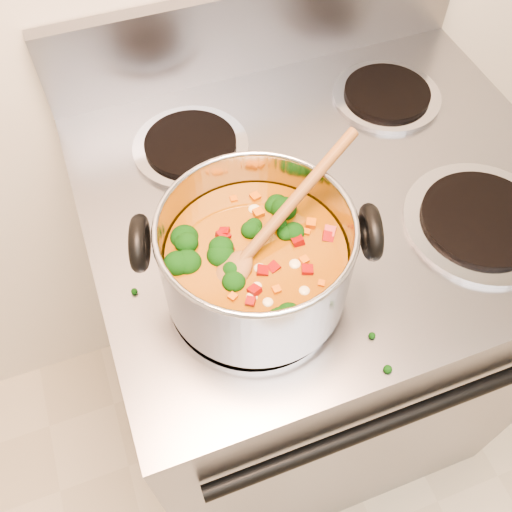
% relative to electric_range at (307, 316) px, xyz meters
% --- Properties ---
extents(electric_range, '(0.79, 0.71, 1.08)m').
position_rel_electric_range_xyz_m(electric_range, '(0.00, 0.00, 0.00)').
color(electric_range, gray).
rests_on(electric_range, ground).
extents(stockpot, '(0.32, 0.25, 0.15)m').
position_rel_electric_range_xyz_m(stockpot, '(-0.18, -0.15, 0.53)').
color(stockpot, '#AAA9B2').
rests_on(stockpot, electric_range).
extents(wooden_spoon, '(0.25, 0.14, 0.11)m').
position_rel_electric_range_xyz_m(wooden_spoon, '(-0.17, -0.15, 0.57)').
color(wooden_spoon, brown).
rests_on(wooden_spoon, stockpot).
extents(cooktop_crumbs, '(0.29, 0.34, 0.01)m').
position_rel_electric_range_xyz_m(cooktop_crumbs, '(-0.12, -0.09, 0.46)').
color(cooktop_crumbs, black).
rests_on(cooktop_crumbs, electric_range).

